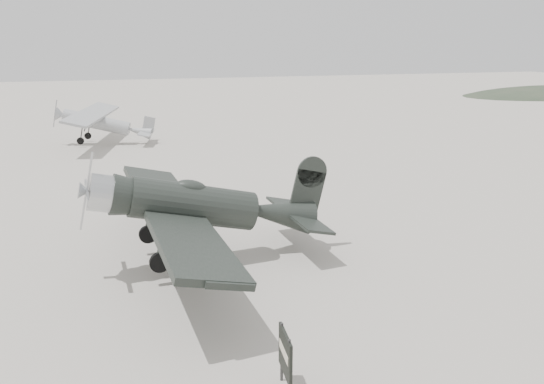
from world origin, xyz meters
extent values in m
plane|color=#AFA89C|center=(0.00, 0.00, 0.00)|extent=(160.00, 160.00, 0.00)
cylinder|color=black|center=(-2.53, -1.77, 2.07)|extent=(4.37, 1.78, 1.35)
cone|color=black|center=(0.65, -1.44, 2.12)|extent=(2.63, 1.51, 1.26)
cylinder|color=#B5B8BA|center=(-5.46, -2.07, 2.07)|extent=(0.99, 1.28, 1.20)
cone|color=#B5B8BA|center=(-6.04, -2.13, 2.07)|extent=(0.39, 0.57, 0.54)
cube|color=#B5B8BA|center=(-5.97, -2.12, 2.07)|extent=(0.08, 0.18, 2.51)
ellipsoid|color=black|center=(-2.72, -1.79, 2.67)|extent=(1.13, 0.76, 0.44)
cube|color=black|center=(-3.20, -1.84, 1.73)|extent=(3.21, 11.75, 0.21)
cube|color=black|center=(1.42, -1.36, 2.17)|extent=(1.47, 4.15, 0.10)
cube|color=black|center=(1.56, -1.35, 2.99)|extent=(1.16, 0.21, 1.74)
cylinder|color=black|center=(-3.45, -3.18, 0.41)|extent=(0.67, 0.22, 0.66)
cylinder|color=black|center=(-3.72, -0.58, 0.41)|extent=(0.67, 0.22, 0.66)
cylinder|color=#333333|center=(-3.45, -3.18, 1.05)|extent=(0.12, 0.12, 1.35)
cylinder|color=#333333|center=(-3.72, -0.58, 1.05)|extent=(0.12, 0.12, 1.35)
cylinder|color=black|center=(1.66, -1.34, 1.70)|extent=(0.22, 0.10, 0.21)
cylinder|color=gray|center=(-6.84, 20.87, 1.59)|extent=(4.71, 1.84, 0.98)
cone|color=gray|center=(-3.80, 20.28, 1.59)|extent=(1.74, 1.18, 0.89)
cone|color=gray|center=(-9.37, 21.36, 1.59)|extent=(0.70, 1.01, 0.92)
cube|color=gray|center=(-9.71, 21.43, 1.59)|extent=(0.07, 0.13, 1.95)
cube|color=gray|center=(-7.19, 20.94, 2.14)|extent=(3.52, 9.90, 0.16)
cube|color=gray|center=(-3.36, 20.19, 1.64)|extent=(1.36, 3.11, 0.07)
cube|color=gray|center=(-3.27, 20.17, 2.21)|extent=(0.80, 0.22, 1.15)
cylinder|color=black|center=(-7.72, 20.05, 0.25)|extent=(0.51, 0.22, 0.50)
cylinder|color=black|center=(-7.35, 21.96, 0.25)|extent=(0.51, 0.22, 0.50)
cylinder|color=#333333|center=(-7.72, 20.05, 0.75)|extent=(0.09, 0.09, 1.06)
cylinder|color=#333333|center=(-7.35, 21.96, 0.75)|extent=(0.09, 0.09, 1.06)
cylinder|color=black|center=(-3.19, 20.16, 1.33)|extent=(0.17, 0.09, 0.16)
cylinder|color=#333333|center=(-1.44, -9.59, 0.74)|extent=(0.07, 0.07, 1.47)
cylinder|color=#333333|center=(-1.41, -8.91, 0.74)|extent=(0.07, 0.07, 1.47)
cube|color=black|center=(-1.43, -9.25, 0.91)|extent=(0.11, 1.02, 1.02)
cube|color=#EDE1C3|center=(-1.47, -9.25, 0.96)|extent=(0.05, 0.79, 0.20)
camera|label=1|loc=(-4.28, -18.97, 7.63)|focal=35.00mm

